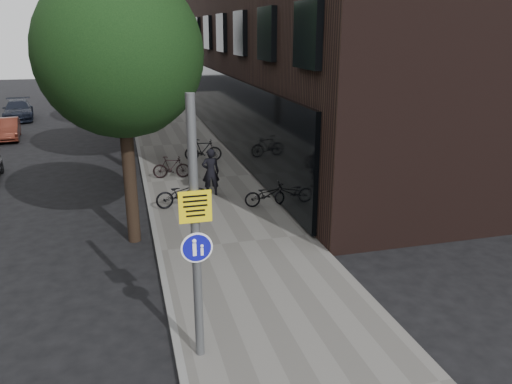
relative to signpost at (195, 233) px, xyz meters
name	(u,v)px	position (x,y,z in m)	size (l,w,h in m)	color
ground	(262,306)	(1.61, 1.49, -2.55)	(120.00, 120.00, 0.00)	black
sidewalk	(201,180)	(1.86, 11.49, -2.49)	(4.50, 60.00, 0.12)	#63615C
curb_edge	(145,184)	(-0.39, 11.49, -2.49)	(0.15, 60.00, 0.13)	slate
street_tree_near	(123,61)	(-0.92, 6.13, 2.56)	(4.40, 4.40, 7.50)	black
street_tree_mid	(120,49)	(-0.92, 14.63, 2.56)	(5.00, 5.00, 7.80)	black
street_tree_far	(119,44)	(-0.92, 23.63, 2.56)	(5.00, 5.00, 7.80)	black
signpost	(195,233)	(0.00, 0.00, 0.00)	(0.56, 0.16, 4.82)	#595B5E
pedestrian	(211,172)	(1.87, 9.26, -1.56)	(0.63, 0.42, 1.74)	black
parked_bike_facade_near	(267,194)	(3.52, 7.57, -2.02)	(0.55, 1.58, 0.83)	black
parked_bike_facade_far	(203,150)	(2.40, 14.31, -1.92)	(0.48, 1.70, 1.02)	black
parked_bike_curb_near	(181,193)	(0.67, 8.28, -1.97)	(0.62, 1.78, 0.93)	black
parked_bike_curb_far	(171,167)	(0.70, 11.87, -1.98)	(0.43, 1.51, 0.91)	black
parked_car_mid	(7,129)	(-7.39, 22.48, -1.97)	(1.24, 3.55, 1.17)	maroon
parked_car_far	(18,110)	(-7.94, 29.39, -1.89)	(1.84, 4.54, 1.32)	black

